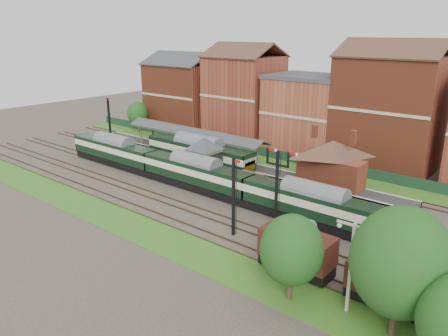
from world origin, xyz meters
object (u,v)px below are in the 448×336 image
Objects in this scene: semaphore_bracket at (277,183)px; dmu_train at (196,173)px; goods_van_a at (297,248)px; signal_box at (204,158)px; platform_railcar at (199,153)px.

semaphore_bracket is 14.02m from dmu_train.
semaphore_bracket is at bearing 133.97° from goods_van_a.
signal_box is 3.68m from dmu_train.
signal_box is 0.97× the size of goods_van_a.
signal_box reaches higher than goods_van_a.
dmu_train is at bearing 169.57° from semaphore_bracket.
platform_railcar reaches higher than goods_van_a.
goods_van_a is (25.28, -15.50, -0.32)m from platform_railcar.
signal_box is at bearing 150.11° from goods_van_a.
goods_van_a is at bearing -24.38° from dmu_train.
signal_box reaches higher than dmu_train.
semaphore_bracket is (15.04, -5.75, 1.44)m from signal_box.
platform_railcar is 29.66m from goods_van_a.
semaphore_bracket reaches higher than signal_box.
dmu_train is 8.04× the size of goods_van_a.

